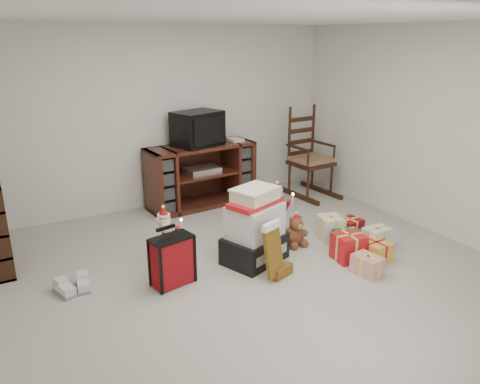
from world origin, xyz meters
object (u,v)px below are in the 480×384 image
Objects in this scene: rocking_chair at (308,164)px; mrs_claus_figurine at (165,241)px; crt_television at (198,129)px; tv_stand at (201,175)px; red_suitcase at (172,261)px; gift_cluster at (356,241)px; sneaker_pair at (74,286)px; santa_figurine at (276,213)px; teddy_bear at (295,232)px; gift_pile at (255,230)px.

rocking_chair is 2.22× the size of mrs_claus_figurine.
tv_stand is at bearing -13.99° from crt_television.
red_suitcase is 0.79× the size of crt_television.
mrs_claus_figurine is at bearing -162.35° from rocking_chair.
crt_television is at bearing 46.92° from red_suitcase.
gift_cluster is (2.08, -0.31, -0.13)m from red_suitcase.
red_suitcase is 0.97m from sneaker_pair.
crt_television is at bearing 107.25° from santa_figurine.
sneaker_pair is (-1.00, -0.18, -0.19)m from mrs_claus_figurine.
teddy_bear is at bearing -93.15° from santa_figurine.
sneaker_pair is 2.85m from crt_television.
mrs_claus_figurine is at bearing 65.25° from red_suitcase.
santa_figurine is at bearing -90.45° from crt_television.
gift_pile is 0.98m from mrs_claus_figurine.
rocking_chair is at bearing 19.70° from gift_pile.
teddy_bear is 0.32× the size of gift_cluster.
mrs_claus_figurine is at bearing 2.96° from sneaker_pair.
gift_cluster is at bearing -19.38° from sneaker_pair.
crt_television is at bearing 102.56° from teddy_bear.
rocking_chair is 1.97m from teddy_bear.
red_suitcase is at bearing 171.43° from gift_cluster.
gift_cluster is (1.97, -0.83, -0.11)m from mrs_claus_figurine.
mrs_claus_figurine is (0.11, 0.51, -0.02)m from red_suitcase.
santa_figurine reaches higher than sneaker_pair.
gift_pile reaches higher than mrs_claus_figurine.
gift_pile is at bearing -15.79° from sneaker_pair.
gift_pile is 2.28× the size of sneaker_pair.
rocking_chair is 3.91× the size of sneaker_pair.
mrs_claus_figurine is (-1.47, 0.34, 0.08)m from teddy_bear.
gift_pile is 0.86m from santa_figurine.
tv_stand is at bearing 110.73° from gift_cluster.
gift_cluster is (0.50, -0.49, -0.03)m from teddy_bear.
mrs_claus_figurine is at bearing 166.96° from teddy_bear.
sneaker_pair is at bearing -170.06° from mrs_claus_figurine.
tv_stand is 2.33m from red_suitcase.
sneaker_pair is 0.32× the size of gift_cluster.
gift_cluster is (1.12, -0.37, -0.23)m from gift_pile.
sneaker_pair is (-2.49, -0.27, -0.20)m from santa_figurine.
tv_stand is 2.45× the size of santa_figurine.
gift_pile is 1.37× the size of red_suitcase.
tv_stand is 0.68m from crt_television.
crt_television is (1.18, 1.98, 0.87)m from red_suitcase.
tv_stand is at bearing 105.95° from santa_figurine.
crt_television is at bearing 63.28° from gift_pile.
gift_pile is at bearing -9.17° from red_suitcase.
crt_television is at bearing 31.48° from sneaker_pair.
teddy_bear is (0.62, 0.12, -0.20)m from gift_pile.
rocking_chair reaches higher than tv_stand.
crt_television is (0.22, 1.93, 0.77)m from gift_pile.
gift_pile is 0.97m from red_suitcase.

